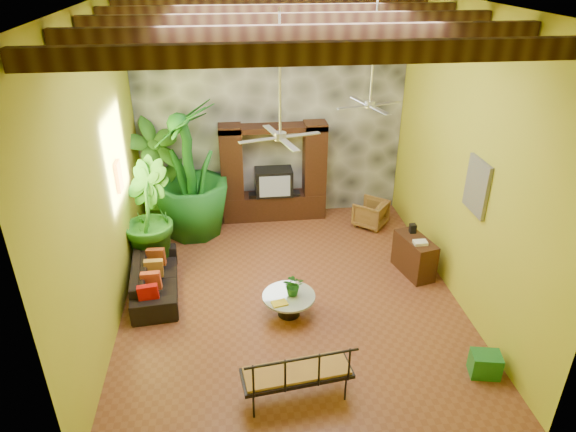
{
  "coord_description": "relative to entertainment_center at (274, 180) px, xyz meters",
  "views": [
    {
      "loc": [
        -0.95,
        -7.73,
        5.68
      ],
      "look_at": [
        -0.01,
        0.2,
        1.53
      ],
      "focal_mm": 32.0,
      "sensor_mm": 36.0,
      "label": 1
    }
  ],
  "objects": [
    {
      "name": "back_wall",
      "position": [
        0.0,
        0.36,
        1.53
      ],
      "size": [
        6.0,
        0.02,
        5.0
      ],
      "primitive_type": "cube",
      "color": "gold",
      "rests_on": "ground"
    },
    {
      "name": "centerpiece_plant",
      "position": [
        -0.01,
        -3.7,
        -0.37
      ],
      "size": [
        0.39,
        0.35,
        0.4
      ],
      "primitive_type": "imported",
      "rotation": [
        0.0,
        0.0,
        -0.13
      ],
      "color": "#1C5817",
      "rests_on": "coffee_table"
    },
    {
      "name": "side_console",
      "position": [
        2.5,
        -2.69,
        -0.58
      ],
      "size": [
        0.64,
        1.03,
        0.76
      ],
      "primitive_type": "cube",
      "rotation": [
        0.0,
        0.0,
        0.24
      ],
      "color": "#3D2713",
      "rests_on": "ground"
    },
    {
      "name": "entertainment_center",
      "position": [
        0.0,
        0.0,
        0.0
      ],
      "size": [
        2.4,
        0.55,
        2.3
      ],
      "color": "black",
      "rests_on": "ground"
    },
    {
      "name": "wicker_armchair",
      "position": [
        2.17,
        -0.68,
        -0.66
      ],
      "size": [
        0.94,
        0.94,
        0.62
      ],
      "primitive_type": "imported",
      "rotation": [
        0.0,
        0.0,
        4.02
      ],
      "color": "#905B34",
      "rests_on": "ground"
    },
    {
      "name": "ceiling",
      "position": [
        0.0,
        -3.14,
        4.03
      ],
      "size": [
        6.0,
        7.0,
        0.02
      ],
      "primitive_type": "cube",
      "color": "silver",
      "rests_on": "back_wall"
    },
    {
      "name": "wall_art_painting",
      "position": [
        2.96,
        -3.74,
        1.33
      ],
      "size": [
        0.06,
        0.7,
        0.9
      ],
      "primitive_type": "cube",
      "color": "teal",
      "rests_on": "right_wall"
    },
    {
      "name": "stone_accent_wall",
      "position": [
        0.0,
        0.3,
        1.53
      ],
      "size": [
        5.98,
        0.1,
        4.98
      ],
      "primitive_type": "cube",
      "color": "#383A40",
      "rests_on": "ground"
    },
    {
      "name": "tall_plant_c",
      "position": [
        -1.85,
        -0.52,
        0.53
      ],
      "size": [
        2.05,
        2.05,
        2.99
      ],
      "primitive_type": "imported",
      "rotation": [
        0.0,
        0.0,
        4.45
      ],
      "color": "#1B661F",
      "rests_on": "ground"
    },
    {
      "name": "yellow_tray",
      "position": [
        -0.27,
        -3.94,
        -0.55
      ],
      "size": [
        0.3,
        0.24,
        0.03
      ],
      "primitive_type": "cube",
      "rotation": [
        0.0,
        0.0,
        0.24
      ],
      "color": "#F5F31A",
      "rests_on": "coffee_table"
    },
    {
      "name": "sofa",
      "position": [
        -2.47,
        -2.74,
        -0.67
      ],
      "size": [
        0.97,
        2.1,
        0.6
      ],
      "primitive_type": "imported",
      "rotation": [
        0.0,
        0.0,
        1.66
      ],
      "color": "black",
      "rests_on": "ground"
    },
    {
      "name": "ceiling_beams",
      "position": [
        0.0,
        -3.14,
        3.81
      ],
      "size": [
        5.95,
        5.36,
        0.22
      ],
      "color": "#392412",
      "rests_on": "ceiling"
    },
    {
      "name": "iron_bench",
      "position": [
        -0.21,
        -5.68,
        -0.43
      ],
      "size": [
        1.59,
        0.74,
        0.57
      ],
      "rotation": [
        0.0,
        0.0,
        0.12
      ],
      "color": "black",
      "rests_on": "ground"
    },
    {
      "name": "tall_plant_a",
      "position": [
        -2.57,
        -0.21,
        0.31
      ],
      "size": [
        1.61,
        1.55,
        2.54
      ],
      "primitive_type": "imported",
      "rotation": [
        0.0,
        0.0,
        0.68
      ],
      "color": "#2D6C1C",
      "rests_on": "ground"
    },
    {
      "name": "ceiling_fan_back",
      "position": [
        1.6,
        -1.94,
        2.44
      ],
      "size": [
        1.28,
        1.28,
        1.86
      ],
      "color": "silver",
      "rests_on": "ceiling"
    },
    {
      "name": "wall_art_mask",
      "position": [
        -2.96,
        -2.14,
        1.13
      ],
      "size": [
        0.06,
        0.32,
        0.55
      ],
      "primitive_type": "cube",
      "color": "gold",
      "rests_on": "left_wall"
    },
    {
      "name": "coffee_table",
      "position": [
        -0.09,
        -3.72,
        -0.71
      ],
      "size": [
        0.92,
        0.92,
        0.4
      ],
      "rotation": [
        0.0,
        0.0,
        0.04
      ],
      "color": "black",
      "rests_on": "ground"
    },
    {
      "name": "right_wall",
      "position": [
        3.0,
        -3.14,
        1.53
      ],
      "size": [
        0.02,
        7.0,
        5.0
      ],
      "primitive_type": "cube",
      "color": "gold",
      "rests_on": "ground"
    },
    {
      "name": "ceiling_fan_front",
      "position": [
        -0.2,
        -3.54,
        2.44
      ],
      "size": [
        1.28,
        1.28,
        1.86
      ],
      "color": "silver",
      "rests_on": "ceiling"
    },
    {
      "name": "green_bin",
      "position": [
        2.65,
        -5.48,
        -0.78
      ],
      "size": [
        0.49,
        0.4,
        0.38
      ],
      "primitive_type": "cube",
      "rotation": [
        0.0,
        0.0,
        -0.21
      ],
      "color": "#1D6E24",
      "rests_on": "ground"
    },
    {
      "name": "tall_plant_b",
      "position": [
        -2.65,
        -1.72,
        0.12
      ],
      "size": [
        1.27,
        1.42,
        2.17
      ],
      "primitive_type": "imported",
      "rotation": [
        0.0,
        0.0,
        1.87
      ],
      "color": "#236A1C",
      "rests_on": "ground"
    },
    {
      "name": "ground",
      "position": [
        0.0,
        -3.14,
        -0.97
      ],
      "size": [
        7.0,
        7.0,
        0.0
      ],
      "primitive_type": "plane",
      "color": "brown",
      "rests_on": "ground"
    },
    {
      "name": "left_wall",
      "position": [
        -3.0,
        -3.14,
        1.53
      ],
      "size": [
        0.02,
        7.0,
        5.0
      ],
      "primitive_type": "cube",
      "color": "gold",
      "rests_on": "ground"
    }
  ]
}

